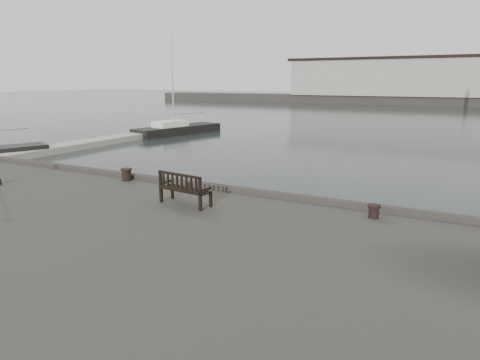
% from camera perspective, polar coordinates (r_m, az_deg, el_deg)
% --- Properties ---
extents(ground, '(400.00, 400.00, 0.00)m').
position_cam_1_polar(ground, '(15.96, -2.96, -6.55)').
color(ground, black).
rests_on(ground, ground).
extents(pontoon, '(2.00, 24.00, 0.50)m').
position_cam_1_polar(pontoon, '(36.32, -22.49, 4.01)').
color(pontoon, '#A29F96').
rests_on(pontoon, ground).
extents(breakwater, '(140.00, 9.50, 12.20)m').
position_cam_1_polar(breakwater, '(105.62, 21.55, 11.63)').
color(breakwater, '#383530').
rests_on(breakwater, ground).
extents(bench, '(1.81, 0.82, 1.00)m').
position_cam_1_polar(bench, '(13.49, -7.37, -1.96)').
color(bench, black).
rests_on(bench, quay).
extents(bollard_left, '(0.48, 0.48, 0.47)m').
position_cam_1_polar(bollard_left, '(17.23, -14.90, 0.71)').
color(bollard_left, black).
rests_on(bollard_left, quay).
extents(bollard_right, '(0.44, 0.44, 0.38)m').
position_cam_1_polar(bollard_right, '(12.71, 17.41, -4.02)').
color(bollard_right, black).
rests_on(bollard_right, quay).
extents(yacht_d, '(4.79, 10.38, 12.56)m').
position_cam_1_polar(yacht_d, '(45.08, -8.27, 6.43)').
color(yacht_d, black).
rests_on(yacht_d, ground).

